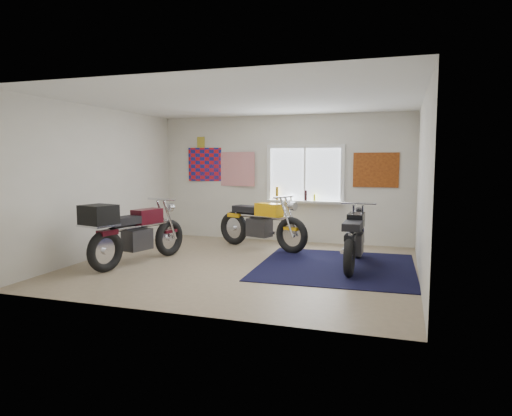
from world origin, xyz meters
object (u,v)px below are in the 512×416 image
(yellow_triumph, at_px, (261,225))
(black_chrome_bike, at_px, (354,240))
(navy_rug, at_px, (336,267))
(maroon_tourer, at_px, (132,232))

(yellow_triumph, bearing_deg, black_chrome_bike, -7.60)
(navy_rug, height_order, black_chrome_bike, black_chrome_bike)
(black_chrome_bike, bearing_deg, yellow_triumph, 62.19)
(yellow_triumph, xyz_separation_m, maroon_tourer, (-1.62, -2.04, 0.09))
(black_chrome_bike, distance_m, maroon_tourer, 3.69)
(navy_rug, distance_m, black_chrome_bike, 0.53)
(navy_rug, relative_size, maroon_tourer, 1.23)
(yellow_triumph, relative_size, black_chrome_bike, 1.03)
(yellow_triumph, relative_size, maroon_tourer, 0.97)
(navy_rug, distance_m, maroon_tourer, 3.43)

